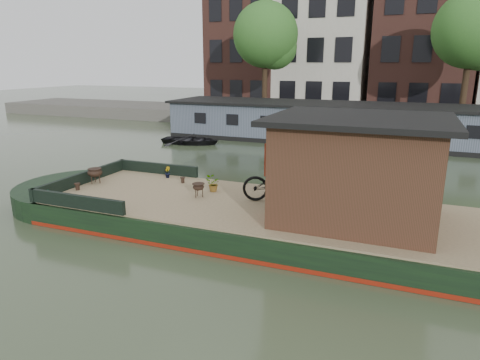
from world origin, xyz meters
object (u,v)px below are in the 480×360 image
at_px(bicycle, 281,182).
at_px(brazier_rear, 95,176).
at_px(cabin, 357,168).
at_px(dinghy, 191,138).
at_px(brazier_front, 199,190).

height_order(bicycle, brazier_rear, bicycle).
distance_m(cabin, dinghy, 14.46).
xyz_separation_m(cabin, brazier_front, (-4.19, 0.07, -1.03)).
xyz_separation_m(bicycle, dinghy, (-7.98, 9.82, -0.85)).
bearing_deg(dinghy, cabin, -141.75).
relative_size(bicycle, brazier_rear, 4.31).
bearing_deg(brazier_front, brazier_rear, 178.71).
bearing_deg(bicycle, brazier_rear, 77.43).
distance_m(cabin, brazier_rear, 7.85).
xyz_separation_m(cabin, bicycle, (-1.99, 0.54, -0.70)).
height_order(brazier_rear, dinghy, brazier_rear).
bearing_deg(brazier_front, cabin, -1.00).
bearing_deg(dinghy, brazier_front, -156.32).
distance_m(brazier_rear, dinghy, 10.46).
relative_size(bicycle, dinghy, 0.63).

